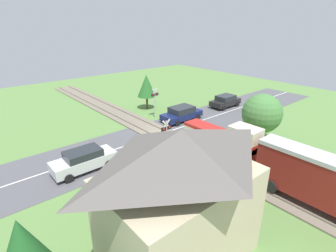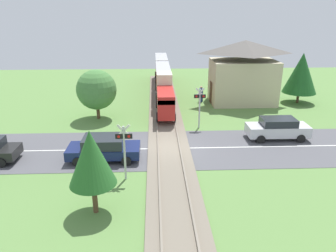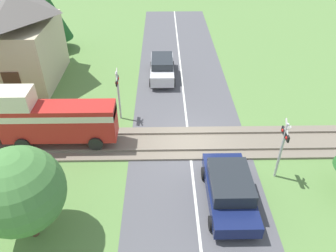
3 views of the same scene
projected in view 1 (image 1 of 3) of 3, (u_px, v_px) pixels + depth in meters
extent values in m
plane|color=#5B8442|center=(160.00, 135.00, 24.04)|extent=(60.00, 60.00, 0.00)
cube|color=#515156|center=(160.00, 134.00, 24.04)|extent=(48.00, 6.40, 0.02)
cube|color=silver|center=(160.00, 134.00, 24.03)|extent=(48.00, 0.12, 0.00)
cube|color=#756B5B|center=(160.00, 134.00, 24.02)|extent=(2.80, 48.00, 0.12)
cube|color=slate|center=(166.00, 131.00, 24.41)|extent=(0.10, 48.00, 0.12)
cube|color=slate|center=(154.00, 135.00, 23.54)|extent=(0.10, 48.00, 0.12)
cube|color=red|center=(219.00, 143.00, 18.66)|extent=(1.35, 5.88, 1.90)
cube|color=beige|center=(220.00, 137.00, 18.47)|extent=(1.37, 5.88, 0.36)
cube|color=beige|center=(245.00, 134.00, 16.73)|extent=(1.35, 1.88, 0.90)
cylinder|color=black|center=(206.00, 144.00, 20.78)|extent=(0.14, 0.76, 0.76)
cylinder|color=black|center=(193.00, 149.00, 19.91)|extent=(0.14, 0.76, 0.76)
cylinder|color=black|center=(246.00, 162.00, 18.12)|extent=(0.14, 0.76, 0.76)
cylinder|color=black|center=(234.00, 169.00, 17.25)|extent=(0.14, 0.76, 0.76)
cube|color=maroon|center=(317.00, 180.00, 13.91)|extent=(1.35, 6.51, 2.40)
cube|color=#BCBCC1|center=(323.00, 158.00, 13.42)|extent=(1.41, 6.51, 0.24)
cylinder|color=black|center=(283.00, 178.00, 16.26)|extent=(0.14, 0.76, 0.76)
cylinder|color=black|center=(270.00, 187.00, 15.39)|extent=(0.14, 0.76, 0.76)
cube|color=#141E4C|center=(182.00, 115.00, 27.30)|extent=(4.43, 1.89, 0.58)
cube|color=#23282D|center=(182.00, 110.00, 27.08)|extent=(2.44, 1.74, 0.62)
cylinder|color=black|center=(178.00, 123.00, 25.87)|extent=(0.60, 0.18, 0.60)
cylinder|color=black|center=(165.00, 118.00, 27.21)|extent=(0.60, 0.18, 0.60)
cylinder|color=black|center=(198.00, 117.00, 27.61)|extent=(0.60, 0.18, 0.60)
cylinder|color=black|center=(185.00, 113.00, 28.95)|extent=(0.60, 0.18, 0.60)
cube|color=silver|center=(84.00, 162.00, 18.04)|extent=(4.34, 1.63, 0.74)
cube|color=#23282D|center=(83.00, 154.00, 17.81)|extent=(2.39, 1.50, 0.50)
cylinder|color=black|center=(98.00, 156.00, 19.61)|extent=(0.60, 0.18, 0.60)
cylinder|color=black|center=(109.00, 164.00, 18.45)|extent=(0.60, 0.18, 0.60)
cylinder|color=black|center=(60.00, 169.00, 17.91)|extent=(0.60, 0.18, 0.60)
cylinder|color=black|center=(69.00, 179.00, 16.75)|extent=(0.60, 0.18, 0.60)
cube|color=black|center=(225.00, 102.00, 31.66)|extent=(3.99, 1.73, 0.60)
cube|color=#23282D|center=(226.00, 98.00, 31.45)|extent=(2.19, 1.59, 0.54)
cylinder|color=black|center=(224.00, 108.00, 30.38)|extent=(0.60, 0.18, 0.60)
cylinder|color=black|center=(213.00, 105.00, 31.60)|extent=(0.60, 0.18, 0.60)
cylinder|color=black|center=(237.00, 104.00, 31.94)|extent=(0.60, 0.18, 0.60)
cylinder|color=black|center=(226.00, 101.00, 33.16)|extent=(0.60, 0.18, 0.60)
cylinder|color=#B7B7B7|center=(155.00, 104.00, 27.82)|extent=(0.12, 0.12, 3.10)
cube|color=black|center=(155.00, 94.00, 27.45)|extent=(0.90, 0.08, 0.28)
sphere|color=red|center=(157.00, 94.00, 27.62)|extent=(0.18, 0.18, 0.18)
sphere|color=red|center=(153.00, 95.00, 27.29)|extent=(0.18, 0.18, 0.18)
cube|color=silver|center=(155.00, 92.00, 27.34)|extent=(0.72, 0.04, 0.72)
cube|color=silver|center=(155.00, 92.00, 27.34)|extent=(0.72, 0.04, 0.72)
cylinder|color=#B7B7B7|center=(166.00, 141.00, 19.11)|extent=(0.12, 0.12, 3.10)
cube|color=black|center=(166.00, 128.00, 18.75)|extent=(0.90, 0.08, 0.28)
sphere|color=red|center=(163.00, 129.00, 18.58)|extent=(0.18, 0.18, 0.18)
sphere|color=red|center=(169.00, 127.00, 18.91)|extent=(0.18, 0.18, 0.18)
cube|color=silver|center=(166.00, 124.00, 18.63)|extent=(0.72, 0.04, 0.72)
cube|color=silver|center=(166.00, 124.00, 18.63)|extent=(0.72, 0.04, 0.72)
cube|color=#C6B793|center=(180.00, 217.00, 10.90)|extent=(6.10, 4.07, 4.17)
pyramid|color=#5B5651|center=(181.00, 145.00, 9.67)|extent=(6.59, 4.39, 1.24)
cube|color=#472D1E|center=(224.00, 206.00, 13.14)|extent=(0.06, 1.10, 2.10)
cylinder|color=#2D4C8E|center=(242.00, 209.00, 13.47)|extent=(0.39, 0.39, 1.34)
sphere|color=beige|center=(244.00, 196.00, 13.18)|extent=(0.25, 0.25, 0.25)
cylinder|color=brown|center=(259.00, 135.00, 22.61)|extent=(0.28, 0.28, 1.10)
sphere|color=#477F3D|center=(262.00, 113.00, 21.88)|extent=(3.31, 3.31, 3.31)
cylinder|color=brown|center=(147.00, 103.00, 30.97)|extent=(0.24, 0.24, 1.51)
cone|color=#286628|center=(146.00, 86.00, 30.22)|extent=(2.12, 2.12, 2.54)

